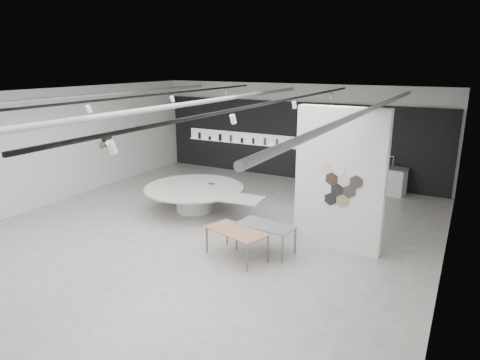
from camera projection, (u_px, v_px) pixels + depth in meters
The scene contains 7 objects.
room at pixel (196, 162), 11.27m from camera, with size 12.02×14.02×3.82m.
back_wall_display at pixel (293, 141), 17.28m from camera, with size 11.80×0.27×3.10m.
partition_column at pixel (340, 180), 10.54m from camera, with size 2.20×0.38×3.60m.
display_island at pixel (196, 195), 13.57m from camera, with size 4.20×3.38×0.81m.
sample_table_wood at pixel (236, 232), 10.28m from camera, with size 1.67×1.18×0.71m.
sample_table_stone at pixel (266, 227), 10.59m from camera, with size 1.49×0.88×0.73m.
kitchen_counter at pixel (381, 179), 15.55m from camera, with size 1.80×0.90×1.36m.
Camera 1 is at (6.17, -9.11, 4.62)m, focal length 32.00 mm.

